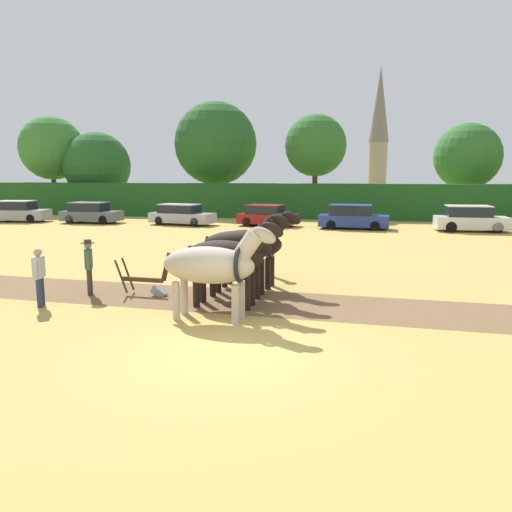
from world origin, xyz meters
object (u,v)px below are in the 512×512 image
draft_horse_lead_right (228,257)px  parked_car_center_left (181,215)px  plow (146,284)px  farmer_beside_team (269,249)px  tree_far_left (52,148)px  farmer_onlooker_left (39,273)px  farmer_at_plow (89,263)px  church_spire (379,132)px  draft_horse_trail_left (241,247)px  tree_center (316,146)px  draft_horse_trail_right (252,244)px  parked_car_center (267,216)px  tree_left (97,166)px  parked_car_right (470,219)px  tree_center_left (216,144)px  parked_car_center_right (353,217)px  draft_horse_lead_left (213,265)px  parked_car_left (91,213)px  parked_car_far_left (18,212)px  tree_center_right (467,156)px

draft_horse_lead_right → parked_car_center_left: size_ratio=0.59×
plow → farmer_beside_team: (2.98, 3.50, 0.60)m
tree_far_left → farmer_onlooker_left: tree_far_left is taller
farmer_onlooker_left → farmer_at_plow: bearing=50.0°
plow → parked_car_center_left: size_ratio=0.32×
farmer_beside_team → farmer_onlooker_left: farmer_beside_team is taller
church_spire → parked_car_center_left: church_spire is taller
tree_far_left → plow: 36.46m
draft_horse_trail_left → tree_center: bearing=93.3°
draft_horse_trail_right → farmer_beside_team: 1.88m
draft_horse_lead_right → draft_horse_trail_right: size_ratio=0.98×
farmer_at_plow → parked_car_center_left: farmer_at_plow is taller
farmer_beside_team → parked_car_center: size_ratio=0.39×
tree_left → parked_car_right: (30.02, -10.14, -3.45)m
draft_horse_trail_left → parked_car_center_left: (-8.58, 18.97, -0.73)m
tree_center_left → tree_center: 8.86m
tree_center → parked_car_center_right: tree_center is taller
draft_horse_lead_left → parked_car_left: bearing=128.3°
farmer_beside_team → tree_center: bearing=51.4°
plow → farmer_at_plow: bearing=-168.7°
draft_horse_trail_left → parked_car_far_left: 28.27m
draft_horse_lead_left → parked_car_center_right: draft_horse_lead_left is taller
plow → farmer_beside_team: size_ratio=0.96×
tree_center_right → draft_horse_lead_right: tree_center_right is taller
plow → parked_car_right: parked_car_right is taller
tree_center → plow: (-2.44, -28.64, -5.42)m
tree_left → tree_center: 19.87m
tree_center_left → draft_horse_trail_left: size_ratio=3.59×
tree_center_left → tree_center: tree_center_left is taller
tree_left → farmer_onlooker_left: bearing=-63.9°
parked_car_right → parked_car_center: bearing=175.3°
draft_horse_lead_left → farmer_at_plow: bearing=160.8°
parked_car_left → farmer_onlooker_left: bearing=-64.0°
farmer_onlooker_left → parked_car_left: (-10.47, 21.13, -0.17)m
tree_far_left → church_spire: church_spire is taller
tree_center_left → farmer_at_plow: 30.82m
tree_center_left → draft_horse_trail_right: bearing=-72.1°
church_spire → parked_car_center: 35.12m
parked_car_center_left → parked_car_right: size_ratio=1.12×
draft_horse_lead_left → farmer_beside_team: 5.47m
parked_car_far_left → parked_car_center_right: (24.09, -0.15, 0.00)m
farmer_onlooker_left → parked_car_far_left: size_ratio=0.35×
draft_horse_trail_left → draft_horse_trail_right: draft_horse_trail_left is taller
parked_car_left → parked_car_center_left: (6.79, 0.02, -0.03)m
plow → parked_car_left: (-12.69, 19.43, 0.40)m
tree_center_right → draft_horse_trail_left: bearing=-111.7°
tree_left → farmer_beside_team: 32.91m
draft_horse_lead_left → farmer_at_plow: size_ratio=1.82×
tree_center → parked_car_far_left: tree_center is taller
tree_center_right → draft_horse_trail_right: bearing=-112.4°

